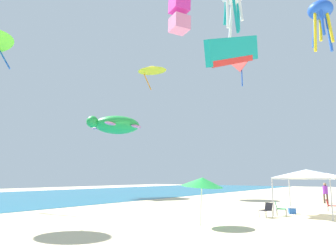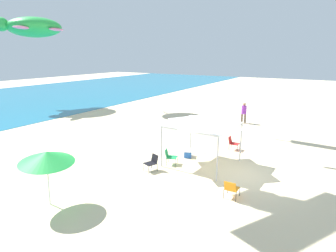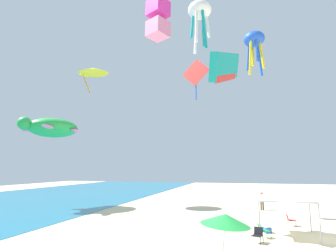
# 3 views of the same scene
# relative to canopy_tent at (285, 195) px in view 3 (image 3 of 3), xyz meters

# --- Properties ---
(ground) EXTENTS (120.00, 120.00, 0.10)m
(ground) POSITION_rel_canopy_tent_xyz_m (-0.24, -2.34, -2.48)
(ground) COLOR beige
(canopy_tent) EXTENTS (3.31, 3.40, 2.74)m
(canopy_tent) POSITION_rel_canopy_tent_xyz_m (0.00, 0.00, 0.00)
(canopy_tent) COLOR #B7B7BC
(canopy_tent) RESTS_ON ground
(beach_umbrella) EXTENTS (2.05, 2.07, 2.37)m
(beach_umbrella) POSITION_rel_canopy_tent_xyz_m (-7.05, 3.25, -0.39)
(beach_umbrella) COLOR silver
(beach_umbrella) RESTS_ON ground
(folding_chair_facing_ocean) EXTENTS (0.77, 0.71, 0.82)m
(folding_chair_facing_ocean) POSITION_rel_canopy_tent_xyz_m (-2.12, 1.82, -1.96)
(folding_chair_facing_ocean) COLOR black
(folding_chair_facing_ocean) RESTS_ON ground
(folding_chair_left_of_tent) EXTENTS (0.57, 0.65, 0.82)m
(folding_chair_left_of_tent) POSITION_rel_canopy_tent_xyz_m (3.15, -0.67, -1.96)
(folding_chair_left_of_tent) COLOR black
(folding_chair_left_of_tent) RESTS_ON ground
(folding_chair_near_cooler) EXTENTS (0.70, 0.76, 0.82)m
(folding_chair_near_cooler) POSITION_rel_canopy_tent_xyz_m (-0.92, 1.48, -1.96)
(folding_chair_near_cooler) COLOR black
(folding_chair_near_cooler) RESTS_ON ground
(cooler_box) EXTENTS (0.73, 0.62, 0.40)m
(cooler_box) POSITION_rel_canopy_tent_xyz_m (0.60, 1.15, -2.23)
(cooler_box) COLOR blue
(cooler_box) RESTS_ON ground
(person_beachcomber) EXTENTS (0.42, 0.42, 1.78)m
(person_beachcomber) POSITION_rel_canopy_tent_xyz_m (10.42, 0.78, -1.39)
(person_beachcomber) COLOR brown
(person_beachcomber) RESTS_ON ground
(kite_delta_yellow) EXTENTS (4.96, 4.94, 2.98)m
(kite_delta_yellow) POSITION_rel_canopy_tent_xyz_m (10.15, 20.23, 13.87)
(kite_delta_yellow) COLOR yellow
(kite_octopus_blue) EXTENTS (2.51, 2.51, 5.59)m
(kite_octopus_blue) POSITION_rel_canopy_tent_xyz_m (14.09, 0.49, 17.12)
(kite_octopus_blue) COLOR blue
(kite_box_magenta) EXTENTS (1.73, 1.72, 2.70)m
(kite_box_magenta) POSITION_rel_canopy_tent_xyz_m (-2.15, 7.75, 11.95)
(kite_box_magenta) COLOR #E02D9E
(kite_parafoil_teal) EXTENTS (5.55, 1.65, 3.36)m
(kite_parafoil_teal) POSITION_rel_canopy_tent_xyz_m (-2.85, 3.22, 7.72)
(kite_parafoil_teal) COLOR teal
(kite_turtle_green) EXTENTS (6.99, 6.88, 2.46)m
(kite_turtle_green) POSITION_rel_canopy_tent_xyz_m (6.57, 22.93, 6.14)
(kite_turtle_green) COLOR green
(kite_diamond_red) EXTENTS (0.94, 2.95, 4.35)m
(kite_diamond_red) POSITION_rel_canopy_tent_xyz_m (6.93, 6.64, 11.03)
(kite_diamond_red) COLOR red
(kite_octopus_white) EXTENTS (2.02, 2.02, 4.49)m
(kite_octopus_white) POSITION_rel_canopy_tent_xyz_m (2.69, 5.52, 14.97)
(kite_octopus_white) COLOR white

